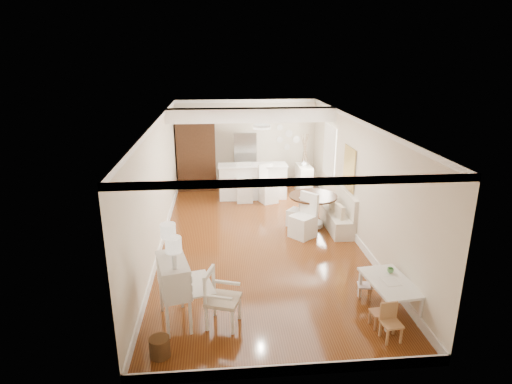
{
  "coord_description": "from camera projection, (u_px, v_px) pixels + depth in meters",
  "views": [
    {
      "loc": [
        -0.89,
        -9.19,
        4.17
      ],
      "look_at": [
        -0.05,
        0.3,
        1.08
      ],
      "focal_mm": 30.0,
      "sensor_mm": 36.0,
      "label": 1
    }
  ],
  "objects": [
    {
      "name": "slip_chair_near",
      "position": [
        303.0,
        216.0,
        10.08
      ],
      "size": [
        0.72,
        0.72,
        1.05
      ],
      "primitive_type": "cube",
      "rotation": [
        0.0,
        0.0,
        -0.88
      ],
      "color": "white",
      "rests_on": "ground"
    },
    {
      "name": "kids_chair_a",
      "position": [
        379.0,
        312.0,
        6.8
      ],
      "size": [
        0.27,
        0.27,
        0.52
      ],
      "primitive_type": "cube",
      "rotation": [
        0.0,
        0.0,
        -1.47
      ],
      "color": "#AA744D",
      "rests_on": "ground"
    },
    {
      "name": "bar_stool_left",
      "position": [
        244.0,
        183.0,
        12.5
      ],
      "size": [
        0.46,
        0.46,
        1.15
      ],
      "primitive_type": "cube",
      "rotation": [
        0.0,
        0.0,
        0.01
      ],
      "color": "white",
      "rests_on": "ground"
    },
    {
      "name": "kids_table",
      "position": [
        389.0,
        296.0,
        7.2
      ],
      "size": [
        0.8,
        1.2,
        0.57
      ],
      "primitive_type": "cube",
      "rotation": [
        0.0,
        0.0,
        0.11
      ],
      "color": "silver",
      "rests_on": "ground"
    },
    {
      "name": "sideboard",
      "position": [
        304.0,
        179.0,
        13.42
      ],
      "size": [
        0.42,
        0.91,
        0.86
      ],
      "primitive_type": "cube",
      "rotation": [
        0.0,
        0.0,
        0.02
      ],
      "color": "white",
      "rests_on": "ground"
    },
    {
      "name": "branch_vase",
      "position": [
        304.0,
        163.0,
        13.21
      ],
      "size": [
        0.19,
        0.19,
        0.18
      ],
      "primitive_type": "imported",
      "rotation": [
        0.0,
        0.0,
        -0.12
      ],
      "color": "white",
      "rests_on": "sideboard"
    },
    {
      "name": "secretary_bureau",
      "position": [
        174.0,
        292.0,
        6.81
      ],
      "size": [
        1.06,
        1.07,
        1.11
      ],
      "primitive_type": "cube",
      "rotation": [
        0.0,
        0.0,
        0.24
      ],
      "color": "white",
      "rests_on": "ground"
    },
    {
      "name": "pencil_cup",
      "position": [
        390.0,
        270.0,
        7.37
      ],
      "size": [
        0.14,
        0.14,
        0.09
      ],
      "primitive_type": "imported",
      "rotation": [
        0.0,
        0.0,
        0.32
      ],
      "color": "#5B9D5C",
      "rests_on": "kids_table"
    },
    {
      "name": "banquette",
      "position": [
        337.0,
        210.0,
        10.56
      ],
      "size": [
        0.52,
        1.6,
        0.98
      ],
      "primitive_type": "cube",
      "color": "silver",
      "rests_on": "ground"
    },
    {
      "name": "kids_chair_c",
      "position": [
        392.0,
        323.0,
        6.46
      ],
      "size": [
        0.31,
        0.31,
        0.59
      ],
      "primitive_type": "cube",
      "rotation": [
        0.0,
        0.0,
        0.11
      ],
      "color": "#B07E50",
      "rests_on": "ground"
    },
    {
      "name": "gustavian_armchair",
      "position": [
        223.0,
        299.0,
        6.78
      ],
      "size": [
        0.68,
        0.68,
        0.94
      ],
      "primitive_type": "cube",
      "rotation": [
        0.0,
        0.0,
        1.26
      ],
      "color": "white",
      "rests_on": "ground"
    },
    {
      "name": "pantry_cabinet",
      "position": [
        196.0,
        154.0,
        13.54
      ],
      "size": [
        1.2,
        0.6,
        2.3
      ],
      "primitive_type": "cube",
      "color": "#381E11",
      "rests_on": "ground"
    },
    {
      "name": "dining_table",
      "position": [
        313.0,
        211.0,
        10.75
      ],
      "size": [
        1.33,
        1.33,
        0.82
      ],
      "primitive_type": "cylinder",
      "rotation": [
        0.0,
        0.0,
        0.12
      ],
      "color": "#3F2514",
      "rests_on": "ground"
    },
    {
      "name": "kids_chair_b",
      "position": [
        365.0,
        285.0,
        7.61
      ],
      "size": [
        0.28,
        0.28,
        0.5
      ],
      "primitive_type": "cube",
      "rotation": [
        0.0,
        0.0,
        -1.76
      ],
      "color": "#986945",
      "rests_on": "ground"
    },
    {
      "name": "room",
      "position": [
        260.0,
        154.0,
        9.77
      ],
      "size": [
        9.0,
        9.04,
        2.82
      ],
      "color": "brown",
      "rests_on": "ground"
    },
    {
      "name": "fridge",
      "position": [
        256.0,
        160.0,
        13.75
      ],
      "size": [
        0.75,
        0.65,
        1.8
      ],
      "primitive_type": "imported",
      "color": "silver",
      "rests_on": "ground"
    },
    {
      "name": "bar_stool_right",
      "position": [
        268.0,
        184.0,
        12.44
      ],
      "size": [
        0.57,
        0.57,
        1.12
      ],
      "primitive_type": "cube",
      "rotation": [
        0.0,
        0.0,
        0.35
      ],
      "color": "white",
      "rests_on": "ground"
    },
    {
      "name": "breakfast_counter",
      "position": [
        253.0,
        181.0,
        12.86
      ],
      "size": [
        2.05,
        0.65,
        1.03
      ],
      "primitive_type": "cube",
      "color": "white",
      "rests_on": "ground"
    },
    {
      "name": "slip_chair_far",
      "position": [
        297.0,
        210.0,
        10.77
      ],
      "size": [
        0.57,
        0.57,
        0.84
      ],
      "primitive_type": "cube",
      "rotation": [
        0.0,
        0.0,
        -2.24
      ],
      "color": "white",
      "rests_on": "ground"
    },
    {
      "name": "wicker_basket",
      "position": [
        160.0,
        347.0,
        6.15
      ],
      "size": [
        0.37,
        0.37,
        0.3
      ],
      "primitive_type": "cylinder",
      "rotation": [
        0.0,
        0.0,
        -0.25
      ],
      "color": "#4F3218",
      "rests_on": "ground"
    }
  ]
}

